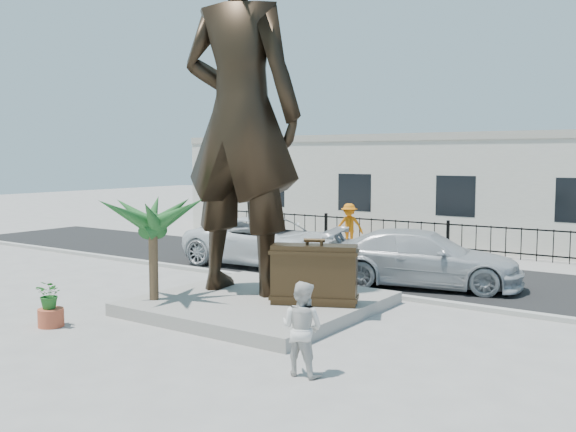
% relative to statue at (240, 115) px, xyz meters
% --- Properties ---
extents(ground, '(100.00, 100.00, 0.00)m').
position_rel_statue_xyz_m(ground, '(1.37, -1.87, -4.79)').
color(ground, '#9E9991').
rests_on(ground, ground).
extents(street, '(40.00, 7.00, 0.01)m').
position_rel_statue_xyz_m(street, '(1.37, 6.13, -4.78)').
color(street, black).
rests_on(street, ground).
extents(curb, '(40.00, 0.25, 0.12)m').
position_rel_statue_xyz_m(curb, '(1.37, 2.63, -4.73)').
color(curb, '#A5A399').
rests_on(curb, ground).
extents(far_sidewalk, '(40.00, 2.50, 0.02)m').
position_rel_statue_xyz_m(far_sidewalk, '(1.37, 10.13, -4.78)').
color(far_sidewalk, '#9E9991').
rests_on(far_sidewalk, ground).
extents(plinth, '(5.20, 5.20, 0.30)m').
position_rel_statue_xyz_m(plinth, '(0.87, -0.37, -4.64)').
color(plinth, gray).
rests_on(plinth, ground).
extents(fence, '(22.00, 0.10, 1.20)m').
position_rel_statue_xyz_m(fence, '(1.37, 10.93, -4.19)').
color(fence, black).
rests_on(fence, ground).
extents(building, '(28.00, 7.00, 4.40)m').
position_rel_statue_xyz_m(building, '(1.37, 15.13, -2.59)').
color(building, silver).
rests_on(building, ground).
extents(statue, '(3.55, 2.60, 8.97)m').
position_rel_statue_xyz_m(statue, '(0.00, 0.00, 0.00)').
color(statue, black).
rests_on(statue, plinth).
extents(suitcase, '(2.06, 1.40, 1.40)m').
position_rel_statue_xyz_m(suitcase, '(2.34, -0.18, -3.79)').
color(suitcase, '#342616').
rests_on(suitcase, plinth).
extents(tourist, '(0.82, 0.65, 1.64)m').
position_rel_statue_xyz_m(tourist, '(4.34, -3.72, -3.97)').
color(tourist, silver).
rests_on(tourist, ground).
extents(car_white, '(6.19, 3.15, 1.67)m').
position_rel_statue_xyz_m(car_white, '(-2.61, 4.79, -3.94)').
color(car_white, silver).
rests_on(car_white, street).
extents(car_silver, '(5.99, 3.73, 1.62)m').
position_rel_statue_xyz_m(car_silver, '(3.04, 4.55, -3.97)').
color(car_silver, '#B6B9BB').
rests_on(car_silver, street).
extents(worker, '(1.32, 0.99, 1.81)m').
position_rel_statue_xyz_m(worker, '(-2.57, 10.20, -3.86)').
color(worker, orange).
rests_on(worker, far_sidewalk).
extents(palm_tree, '(1.80, 1.80, 3.20)m').
position_rel_statue_xyz_m(palm_tree, '(-1.09, -2.02, -4.79)').
color(palm_tree, '#1C4D1F').
rests_on(palm_tree, ground).
extents(planter, '(0.56, 0.56, 0.40)m').
position_rel_statue_xyz_m(planter, '(-1.96, -4.28, -4.59)').
color(planter, '#B24B2F').
rests_on(planter, ground).
extents(shrub, '(0.67, 0.62, 0.64)m').
position_rel_statue_xyz_m(shrub, '(-1.96, -4.28, -4.07)').
color(shrub, '#206320').
rests_on(shrub, planter).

